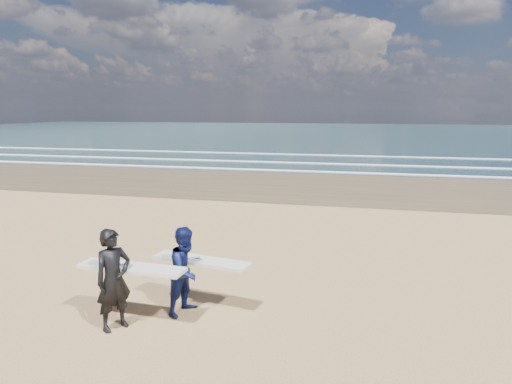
# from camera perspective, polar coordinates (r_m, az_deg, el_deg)

# --- Properties ---
(ocean) EXTENTS (220.00, 100.00, 0.02)m
(ocean) POSITION_cam_1_polar(r_m,az_deg,el_deg) (81.29, 24.53, 6.51)
(ocean) COLOR #1B343C
(ocean) RESTS_ON ground
(surfer_near) EXTENTS (2.22, 1.09, 2.01)m
(surfer_near) POSITION_cam_1_polar(r_m,az_deg,el_deg) (9.37, -17.17, -10.27)
(surfer_near) COLOR black
(surfer_near) RESTS_ON ground
(surfer_far) EXTENTS (2.26, 1.35, 1.86)m
(surfer_far) POSITION_cam_1_polar(r_m,az_deg,el_deg) (9.78, -8.56, -9.55)
(surfer_far) COLOR #0C1343
(surfer_far) RESTS_ON ground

